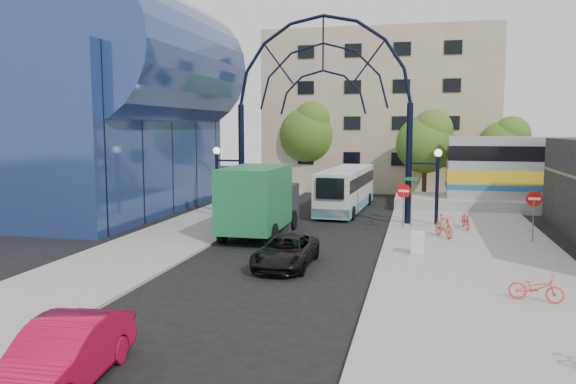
% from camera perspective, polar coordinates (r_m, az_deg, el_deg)
% --- Properties ---
extents(ground, '(120.00, 120.00, 0.00)m').
position_cam_1_polar(ground, '(20.28, -3.32, -9.53)').
color(ground, black).
rests_on(ground, ground).
extents(sidewalk_east, '(8.00, 56.00, 0.12)m').
position_cam_1_polar(sidewalk_east, '(23.47, 18.91, -7.49)').
color(sidewalk_east, gray).
rests_on(sidewalk_east, ground).
extents(plaza_west, '(5.00, 50.00, 0.12)m').
position_cam_1_polar(plaza_west, '(28.02, -12.67, -5.04)').
color(plaza_west, gray).
rests_on(plaza_west, ground).
extents(gateway_arch, '(13.64, 0.44, 12.10)m').
position_cam_1_polar(gateway_arch, '(33.27, 3.57, 11.62)').
color(gateway_arch, black).
rests_on(gateway_arch, ground).
extents(stop_sign, '(0.80, 0.07, 2.50)m').
position_cam_1_polar(stop_sign, '(30.90, 11.66, -0.31)').
color(stop_sign, slate).
rests_on(stop_sign, sidewalk_east).
extents(do_not_enter_sign, '(0.76, 0.07, 2.48)m').
position_cam_1_polar(do_not_enter_sign, '(29.41, 23.72, -1.10)').
color(do_not_enter_sign, slate).
rests_on(do_not_enter_sign, sidewalk_east).
extents(street_name_sign, '(0.70, 0.70, 2.80)m').
position_cam_1_polar(street_name_sign, '(31.47, 12.43, 0.05)').
color(street_name_sign, slate).
rests_on(street_name_sign, sidewalk_east).
extents(sandwich_board, '(0.55, 0.61, 0.99)m').
position_cam_1_polar(sandwich_board, '(25.13, 13.05, -4.79)').
color(sandwich_board, white).
rests_on(sandwich_board, sidewalk_east).
extents(transit_hall, '(16.50, 18.00, 14.50)m').
position_cam_1_polar(transit_hall, '(39.62, -18.79, 7.79)').
color(transit_hall, navy).
rests_on(transit_hall, ground).
extents(apartment_block, '(20.00, 12.10, 14.00)m').
position_cam_1_polar(apartment_block, '(53.78, 9.45, 7.96)').
color(apartment_block, tan).
rests_on(apartment_block, ground).
extents(tree_north_a, '(4.48, 4.48, 7.00)m').
position_cam_1_polar(tree_north_a, '(44.62, 13.93, 5.08)').
color(tree_north_a, '#382314').
rests_on(tree_north_a, ground).
extents(tree_north_b, '(5.12, 5.12, 8.00)m').
position_cam_1_polar(tree_north_b, '(49.51, 2.18, 6.16)').
color(tree_north_b, '#382314').
rests_on(tree_north_b, ground).
extents(tree_north_c, '(4.16, 4.16, 6.50)m').
position_cam_1_polar(tree_north_c, '(47.08, 21.23, 4.49)').
color(tree_north_c, '#382314').
rests_on(tree_north_c, ground).
extents(city_bus, '(2.90, 10.50, 2.85)m').
position_cam_1_polar(city_bus, '(38.22, 5.92, 0.34)').
color(city_bus, silver).
rests_on(city_bus, ground).
extents(green_truck, '(2.85, 7.28, 3.66)m').
position_cam_1_polar(green_truck, '(29.21, -2.83, -0.89)').
color(green_truck, black).
rests_on(green_truck, ground).
extents(black_suv, '(2.10, 4.51, 1.25)m').
position_cam_1_polar(black_suv, '(22.83, -0.22, -6.06)').
color(black_suv, black).
rests_on(black_suv, ground).
extents(red_sedan, '(2.02, 4.57, 1.46)m').
position_cam_1_polar(red_sedan, '(13.53, -21.91, -15.11)').
color(red_sedan, '#B60B30').
rests_on(red_sedan, ground).
extents(bike_near_a, '(0.85, 1.89, 0.96)m').
position_cam_1_polar(bike_near_a, '(32.21, 17.64, -2.71)').
color(bike_near_a, red).
rests_on(bike_near_a, sidewalk_east).
extents(bike_near_b, '(1.25, 1.90, 1.11)m').
position_cam_1_polar(bike_near_b, '(29.38, 15.55, -3.36)').
color(bike_near_b, red).
rests_on(bike_near_b, sidewalk_east).
extents(bike_far_a, '(1.74, 0.93, 0.87)m').
position_cam_1_polar(bike_far_a, '(19.70, 23.90, -8.90)').
color(bike_far_a, red).
rests_on(bike_far_a, sidewalk_east).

